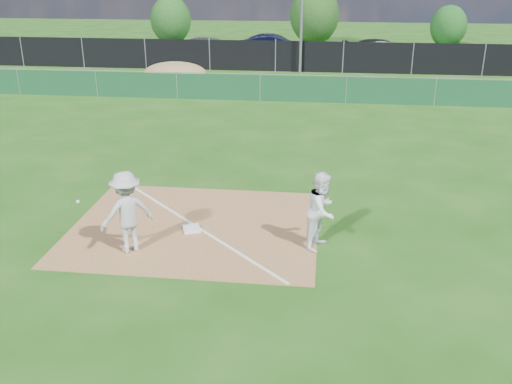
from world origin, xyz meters
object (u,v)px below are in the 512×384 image
car_right (381,50)px  tree_right (448,26)px  tree_left (171,20)px  play_at_first (127,212)px  car_mid (274,47)px  runner (322,210)px  car_left (210,48)px  light_pole (302,2)px  first_base (191,229)px  tree_mid (314,16)px

car_right → tree_right: (5.47, 6.95, 0.92)m
car_right → tree_left: bearing=46.4°
tree_right → play_at_first: bearing=-110.8°
car_mid → car_right: bearing=-93.1°
play_at_first → car_mid: 27.99m
car_right → tree_left: 16.99m
car_mid → runner: bearing=-175.4°
runner → car_left: runner is taller
play_at_first → car_right: play_at_first is taller
tree_right → light_pole: bearing=-131.9°
first_base → play_at_first: size_ratio=0.21×
light_pole → play_at_first: size_ratio=4.18×
car_left → runner: bearing=-142.1°
tree_mid → tree_right: (10.10, -0.14, -0.66)m
car_left → tree_mid: 10.56m
light_pole → tree_mid: 12.04m
light_pole → tree_left: bearing=134.2°
light_pole → car_right: size_ratio=1.62×
car_mid → tree_right: bearing=-64.0°
tree_left → first_base: bearing=-74.5°
car_right → car_mid: bearing=67.5°
light_pole → tree_left: (-10.69, 10.99, -2.08)m
tree_right → runner: bearing=-104.7°
light_pole → tree_left: light_pole is taller
play_at_first → runner: size_ratio=1.06×
car_left → car_mid: 4.32m
tree_left → tree_mid: size_ratio=0.83×
tree_right → car_left: bearing=-154.7°
light_pole → car_mid: bearing=112.3°
light_pole → tree_left: 15.47m
runner → car_mid: size_ratio=0.37×
tree_right → tree_left: bearing=-177.9°
car_mid → tree_left: (-8.70, 6.13, 1.10)m
tree_left → car_left: bearing=-57.7°
first_base → light_pole: bearing=86.0°
car_left → tree_left: size_ratio=1.24×
car_right → tree_mid: (-4.63, 7.09, 1.58)m
first_base → tree_right: bearing=70.3°
car_mid → tree_left: tree_left is taller
first_base → tree_right: 35.86m
car_left → tree_right: tree_right is taller
play_at_first → tree_mid: 35.20m
car_mid → car_right: car_mid is taller
car_left → tree_right: size_ratio=1.46×
car_mid → tree_mid: tree_mid is taller
car_left → first_base: bearing=-148.4°
car_left → car_mid: (4.21, 0.99, 0.02)m
first_base → tree_mid: tree_mid is taller
car_left → car_right: (11.29, 0.96, -0.08)m
first_base → car_right: bearing=76.1°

